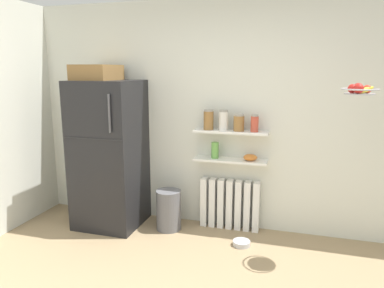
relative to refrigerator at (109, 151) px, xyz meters
The scene contains 14 objects.
back_wall 1.31m from the refrigerator, 18.60° to the left, with size 7.04×0.10×2.60m, color silver.
refrigerator is the anchor object (origin of this frame).
radiator 1.54m from the refrigerator, 10.82° to the left, with size 0.68×0.12×0.58m.
wall_shelf_lower 1.42m from the refrigerator, ahead, with size 0.83×0.22×0.03m, color white.
wall_shelf_upper 1.44m from the refrigerator, ahead, with size 0.83×0.22×0.03m, color white.
storage_jar_0 1.22m from the refrigerator, 11.75° to the left, with size 0.11×0.11×0.23m.
storage_jar_1 1.38m from the refrigerator, 10.25° to the left, with size 0.11×0.11×0.23m.
storage_jar_2 1.54m from the refrigerator, ahead, with size 0.12×0.12×0.19m.
storage_jar_3 1.71m from the refrigerator, ahead, with size 0.08×0.08×0.19m.
vase 1.24m from the refrigerator, 11.01° to the left, with size 0.08×0.08×0.18m, color #66A84C.
shelf_bowl 1.64m from the refrigerator, ahead, with size 0.15×0.15×0.07m, color orange.
trash_bin 0.98m from the refrigerator, ahead, with size 0.29×0.29×0.47m, color slate.
pet_food_bowl 1.83m from the refrigerator, ahead, with size 0.19×0.19×0.05m, color #B7B7BC.
hanging_fruit_basket 2.71m from the refrigerator, ahead, with size 0.31×0.31×0.10m.
Camera 1 is at (0.91, -1.98, 1.82)m, focal length 33.47 mm.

